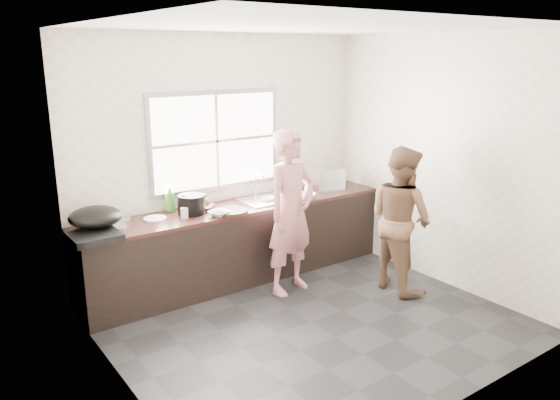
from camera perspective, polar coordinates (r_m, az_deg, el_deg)
floor at (r=5.36m, az=3.26°, el=-12.64°), size 3.60×3.20×0.01m
ceiling at (r=4.74m, az=3.77°, el=17.72°), size 3.60×3.20×0.01m
wall_back at (r=6.18m, az=-5.94°, el=4.44°), size 3.60×0.01×2.70m
wall_left at (r=4.03m, az=-16.91°, el=-1.98°), size 0.01×3.20×2.70m
wall_right at (r=6.15m, az=16.71°, el=3.83°), size 0.01×3.20×2.70m
wall_front at (r=3.81m, az=18.86°, el=-3.10°), size 3.60×0.01×2.70m
cabinet at (r=6.16m, az=-4.24°, el=-4.62°), size 3.60×0.62×0.82m
countertop at (r=6.03m, az=-4.32°, el=-0.78°), size 3.60×0.64×0.04m
sink at (r=6.20m, az=-1.56°, el=-0.04°), size 0.55×0.45×0.02m
faucet at (r=6.33m, az=-2.59°, el=1.62°), size 0.02×0.02×0.30m
window_frame at (r=6.08m, az=-6.74°, el=6.16°), size 1.60×0.05×1.10m
window_glazing at (r=6.06m, az=-6.63°, el=6.13°), size 1.50×0.01×1.00m
woman at (r=5.72m, az=1.14°, el=-1.87°), size 0.66×0.50×1.63m
person_side at (r=5.94m, az=12.47°, el=-1.93°), size 0.65×0.81×1.56m
cutting_board at (r=5.75m, az=-5.11°, el=-1.20°), size 0.38×0.38×0.04m
cleaver at (r=5.90m, az=-7.58°, el=-0.59°), size 0.23×0.21×0.01m
bowl_mince at (r=5.66m, az=-6.38°, el=-1.39°), size 0.26×0.26×0.05m
bowl_crabs at (r=6.28m, az=2.77°, el=0.35°), size 0.20×0.20×0.06m
bowl_held at (r=6.18m, az=-1.31°, el=0.15°), size 0.24×0.24×0.06m
black_pot at (r=5.75m, az=-9.25°, el=-0.47°), size 0.32×0.32×0.20m
plate_food at (r=5.65m, az=-12.91°, el=-1.91°), size 0.27×0.27×0.02m
bottle_green at (r=5.86m, az=-11.44°, el=0.19°), size 0.15×0.15×0.29m
bottle_brown_tall at (r=5.74m, az=-10.05°, el=-0.55°), size 0.09×0.10×0.20m
bottle_brown_short at (r=5.95m, az=-7.90°, el=-0.14°), size 0.15×0.15×0.15m
glass_jar at (r=5.62m, az=-9.95°, el=-1.36°), size 0.08×0.08×0.11m
burner at (r=5.20m, az=-18.86°, el=-3.60°), size 0.43×0.43×0.06m
wok at (r=5.36m, az=-18.73°, el=-1.68°), size 0.58×0.58×0.18m
dish_rack at (r=6.62m, az=4.88°, el=2.10°), size 0.40×0.30×0.28m
pot_lid_left at (r=5.51m, az=-17.11°, el=-2.66°), size 0.35×0.35×0.01m
pot_lid_right at (r=5.71m, az=-16.44°, el=-2.01°), size 0.31×0.31×0.01m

